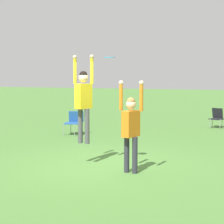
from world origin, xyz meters
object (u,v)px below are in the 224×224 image
camping_chair_3 (74,121)px  frisbee (109,57)px  camping_chair_1 (217,117)px  person_jumping (83,97)px  person_defending (131,125)px

camping_chair_3 → frisbee: bearing=107.6°
camping_chair_1 → camping_chair_3: camping_chair_3 is taller
frisbee → camping_chair_1: bearing=85.0°
person_jumping → person_defending: person_jumping is taller
camping_chair_1 → person_defending: bearing=106.9°
person_jumping → person_defending: bearing=-90.0°
person_defending → frisbee: 1.67m
person_jumping → camping_chair_1: 8.60m
camping_chair_1 → person_jumping: bearing=97.5°
person_jumping → camping_chair_1: size_ratio=2.60×
person_jumping → frisbee: 1.18m
person_defending → camping_chair_1: person_defending is taller
person_defending → camping_chair_1: 8.69m
person_defending → frisbee: size_ratio=7.84×
person_jumping → camping_chair_3: size_ratio=2.50×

